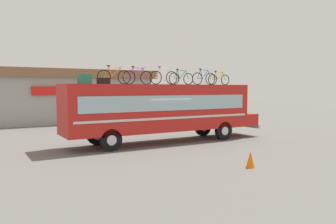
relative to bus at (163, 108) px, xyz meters
name	(u,v)px	position (x,y,z in m)	size (l,w,h in m)	color
ground_plane	(161,143)	(-0.15, 0.00, -1.92)	(120.00, 120.00, 0.00)	#605E59
bus	(163,108)	(0.00, 0.00, 0.00)	(12.00, 2.39, 3.25)	red
luggage_bag_1	(84,79)	(-4.48, -0.13, 1.56)	(0.57, 0.55, 0.47)	#1E7F66
luggage_bag_2	(103,81)	(-3.59, -0.33, 1.48)	(0.54, 0.50, 0.31)	black
rooftop_bicycle_1	(114,76)	(-2.92, -0.06, 1.73)	(1.82, 0.44, 0.96)	black
rooftop_bicycle_2	(138,77)	(-1.47, 0.19, 1.73)	(1.77, 0.44, 0.98)	black
rooftop_bicycle_3	(164,77)	(-0.11, -0.27, 1.73)	(1.75, 0.44, 0.98)	black
rooftop_bicycle_4	(181,78)	(1.30, 0.16, 1.71)	(1.68, 0.44, 0.92)	black
rooftop_bicycle_5	(204,78)	(2.66, -0.20, 1.72)	(1.68, 0.44, 0.95)	black
rooftop_bicycle_6	(219,79)	(4.03, 0.09, 1.69)	(1.66, 0.44, 0.87)	black
roadside_building	(69,95)	(-1.10, 16.40, 0.47)	(14.47, 9.21, 4.69)	#9E9E99
traffic_cone	(250,160)	(-0.13, -6.98, -1.61)	(0.35, 0.35, 0.63)	orange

